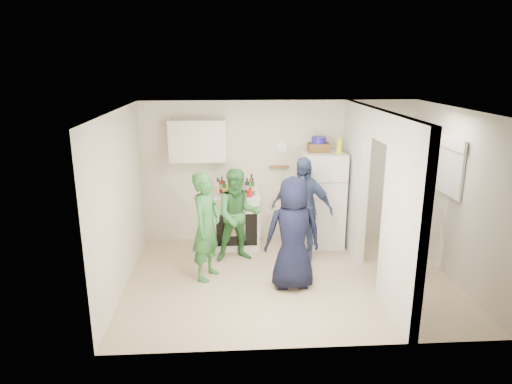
% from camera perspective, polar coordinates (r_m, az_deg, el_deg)
% --- Properties ---
extents(floor, '(4.80, 4.80, 0.00)m').
position_cam_1_polar(floor, '(6.95, 4.26, -10.81)').
color(floor, tan).
rests_on(floor, ground).
extents(wall_back, '(4.80, 0.00, 4.80)m').
position_cam_1_polar(wall_back, '(8.11, 2.84, 2.57)').
color(wall_back, silver).
rests_on(wall_back, floor).
extents(wall_front, '(4.80, 0.00, 4.80)m').
position_cam_1_polar(wall_front, '(4.90, 7.23, -6.62)').
color(wall_front, silver).
rests_on(wall_front, floor).
extents(wall_left, '(0.00, 3.40, 3.40)m').
position_cam_1_polar(wall_left, '(6.60, -16.64, -1.23)').
color(wall_left, silver).
rests_on(wall_left, floor).
extents(wall_right, '(0.00, 3.40, 3.40)m').
position_cam_1_polar(wall_right, '(7.22, 23.72, -0.48)').
color(wall_right, silver).
rests_on(wall_right, floor).
extents(ceiling, '(4.80, 4.80, 0.00)m').
position_cam_1_polar(ceiling, '(6.24, 4.73, 10.16)').
color(ceiling, white).
rests_on(ceiling, wall_back).
extents(partition_pier_back, '(0.12, 1.20, 2.50)m').
position_cam_1_polar(partition_pier_back, '(7.77, 12.16, 1.62)').
color(partition_pier_back, silver).
rests_on(partition_pier_back, floor).
extents(partition_pier_front, '(0.12, 1.20, 2.50)m').
position_cam_1_polar(partition_pier_front, '(5.77, 17.93, -3.79)').
color(partition_pier_front, silver).
rests_on(partition_pier_front, floor).
extents(partition_header, '(0.12, 1.00, 0.40)m').
position_cam_1_polar(partition_header, '(6.54, 15.26, 8.17)').
color(partition_header, silver).
rests_on(partition_header, partition_pier_back).
extents(stove, '(0.79, 0.66, 0.95)m').
position_cam_1_polar(stove, '(7.97, -2.47, -3.51)').
color(stove, white).
rests_on(stove, floor).
extents(upper_cabinet, '(0.95, 0.34, 0.70)m').
position_cam_1_polar(upper_cabinet, '(7.79, -7.31, 6.40)').
color(upper_cabinet, silver).
rests_on(upper_cabinet, wall_back).
extents(fridge, '(0.68, 0.66, 1.66)m').
position_cam_1_polar(fridge, '(8.00, 8.35, -0.92)').
color(fridge, white).
rests_on(fridge, floor).
extents(wicker_basket, '(0.35, 0.25, 0.15)m').
position_cam_1_polar(wicker_basket, '(7.81, 7.81, 5.52)').
color(wicker_basket, brown).
rests_on(wicker_basket, fridge).
extents(blue_bowl, '(0.24, 0.24, 0.11)m').
position_cam_1_polar(blue_bowl, '(7.79, 7.85, 6.46)').
color(blue_bowl, '#1F169A').
rests_on(blue_bowl, wicker_basket).
extents(yellow_cup_stack_top, '(0.09, 0.09, 0.25)m').
position_cam_1_polar(yellow_cup_stack_top, '(7.73, 10.38, 5.68)').
color(yellow_cup_stack_top, '#D9E913').
rests_on(yellow_cup_stack_top, fridge).
extents(wall_clock, '(0.22, 0.02, 0.22)m').
position_cam_1_polar(wall_clock, '(8.01, 3.25, 5.67)').
color(wall_clock, white).
rests_on(wall_clock, wall_back).
extents(spice_shelf, '(0.35, 0.08, 0.03)m').
position_cam_1_polar(spice_shelf, '(8.04, 2.89, 3.18)').
color(spice_shelf, olive).
rests_on(spice_shelf, wall_back).
extents(nook_window, '(0.03, 0.70, 0.80)m').
position_cam_1_polar(nook_window, '(7.29, 23.22, 2.98)').
color(nook_window, black).
rests_on(nook_window, wall_right).
extents(nook_window_frame, '(0.04, 0.76, 0.86)m').
position_cam_1_polar(nook_window_frame, '(7.28, 23.12, 2.98)').
color(nook_window_frame, white).
rests_on(nook_window_frame, wall_right).
extents(nook_valance, '(0.04, 0.82, 0.18)m').
position_cam_1_polar(nook_valance, '(7.21, 23.24, 5.69)').
color(nook_valance, white).
rests_on(nook_valance, wall_right).
extents(yellow_cup_stack_stove, '(0.09, 0.09, 0.25)m').
position_cam_1_polar(yellow_cup_stack_stove, '(7.58, -3.40, 0.20)').
color(yellow_cup_stack_stove, yellow).
rests_on(yellow_cup_stack_stove, stove).
extents(red_cup, '(0.09, 0.09, 0.12)m').
position_cam_1_polar(red_cup, '(7.62, -0.83, -0.19)').
color(red_cup, red).
rests_on(red_cup, stove).
extents(person_green_left, '(0.60, 0.70, 1.62)m').
position_cam_1_polar(person_green_left, '(6.72, -6.21, -4.28)').
color(person_green_left, '#357830').
rests_on(person_green_left, floor).
extents(person_green_center, '(0.80, 0.66, 1.52)m').
position_cam_1_polar(person_green_center, '(7.31, -2.23, -2.94)').
color(person_green_center, '#3B8642').
rests_on(person_green_center, floor).
extents(person_denim, '(1.08, 0.76, 1.71)m').
position_cam_1_polar(person_denim, '(7.34, 5.75, -2.16)').
color(person_denim, '#384C7B').
rests_on(person_denim, floor).
extents(person_navy, '(0.83, 0.57, 1.63)m').
position_cam_1_polar(person_navy, '(6.42, 4.65, -5.20)').
color(person_navy, black).
rests_on(person_navy, floor).
extents(person_nook, '(0.65, 1.05, 1.56)m').
position_cam_1_polar(person_nook, '(7.16, 17.75, -3.95)').
color(person_nook, black).
rests_on(person_nook, floor).
extents(bottle_a, '(0.06, 0.06, 0.25)m').
position_cam_1_polar(bottle_a, '(7.91, -4.64, 0.84)').
color(bottle_a, brown).
rests_on(bottle_a, stove).
extents(bottle_b, '(0.07, 0.07, 0.26)m').
position_cam_1_polar(bottle_b, '(7.71, -3.97, 0.49)').
color(bottle_b, '#194D21').
rests_on(bottle_b, stove).
extents(bottle_c, '(0.06, 0.06, 0.30)m').
position_cam_1_polar(bottle_c, '(7.95, -3.23, 1.11)').
color(bottle_c, silver).
rests_on(bottle_c, stove).
extents(bottle_d, '(0.06, 0.06, 0.27)m').
position_cam_1_polar(bottle_d, '(7.75, -2.41, 0.65)').
color(bottle_d, '#58350F').
rests_on(bottle_d, stove).
extents(bottle_e, '(0.07, 0.07, 0.30)m').
position_cam_1_polar(bottle_e, '(7.98, -1.73, 1.20)').
color(bottle_e, '#A7ACB9').
rests_on(bottle_e, stove).
extents(bottle_f, '(0.08, 0.08, 0.27)m').
position_cam_1_polar(bottle_f, '(7.83, -1.12, 0.81)').
color(bottle_f, black).
rests_on(bottle_f, stove).
extents(bottle_g, '(0.07, 0.07, 0.32)m').
position_cam_1_polar(bottle_g, '(7.91, -0.55, 1.17)').
color(bottle_g, olive).
rests_on(bottle_g, stove).
extents(bottle_h, '(0.06, 0.06, 0.32)m').
position_cam_1_polar(bottle_h, '(7.67, -4.82, 0.66)').
color(bottle_h, '#AEB3BB').
rests_on(bottle_h, stove).
extents(bottle_i, '(0.07, 0.07, 0.30)m').
position_cam_1_polar(bottle_i, '(7.88, -2.23, 1.00)').
color(bottle_i, '#4D380D').
rests_on(bottle_i, stove).
extents(bottle_j, '(0.06, 0.06, 0.29)m').
position_cam_1_polar(bottle_j, '(7.71, -0.38, 0.67)').
color(bottle_j, '#1E592C').
rests_on(bottle_j, stove).
extents(bottle_k, '(0.07, 0.07, 0.30)m').
position_cam_1_polar(bottle_k, '(7.83, -4.26, 0.89)').
color(bottle_k, maroon).
rests_on(bottle_k, stove).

